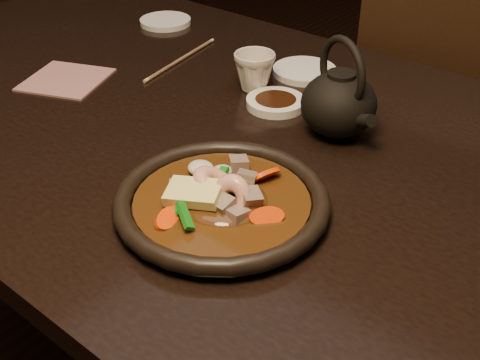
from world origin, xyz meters
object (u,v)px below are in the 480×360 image
Objects in this scene: table at (195,150)px; chair at (450,131)px; teapot at (339,101)px; tea_cup at (254,70)px; plate at (222,202)px.

chair is (0.23, 0.65, -0.16)m from table.
tea_cup is at bearing -169.93° from teapot.
teapot is at bearing 20.94° from table.
table is 20.87× the size of tea_cup.
plate is 0.38m from tea_cup.
chair reaches higher than teapot.
teapot is at bearing 88.39° from plate.
plate reaches higher than table.
table is 9.80× the size of teapot.
table is at bearing -99.79° from tea_cup.
tea_cup is (0.02, 0.14, 0.11)m from table.
chair is at bearing 113.58° from teapot.
tea_cup is 0.22m from teapot.
chair is at bearing 70.32° from table.
chair is 3.25× the size of plate.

